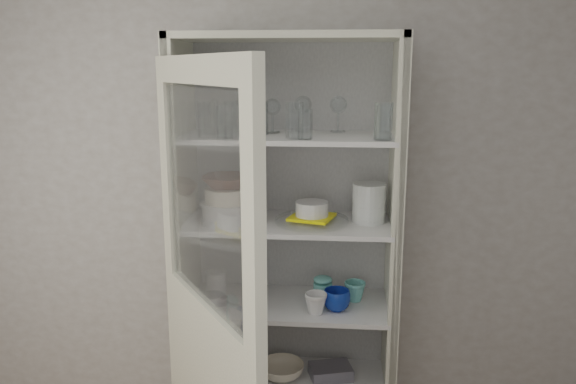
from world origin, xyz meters
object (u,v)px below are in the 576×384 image
Objects in this scene: cream_dish at (282,370)px; mug_teal at (355,291)px; plate_stack_front at (229,212)px; yellow_trivet at (312,217)px; goblet_2 at (303,112)px; cupboard_door at (209,359)px; mug_blue at (337,300)px; teal_jar at (323,290)px; glass_platter at (312,220)px; goblet_0 at (245,114)px; plate_stack_back at (223,209)px; tin_box at (331,372)px; measuring_cups at (212,299)px; goblet_1 at (273,114)px; white_ramekin at (312,209)px; grey_bowl_stack at (369,203)px; terracotta_bowl at (228,181)px; goblet_3 at (338,112)px; white_canister at (216,283)px; pantry_cabinet at (289,281)px; cream_bowl at (229,195)px; mug_white at (316,303)px.

mug_teal is at bearing 6.22° from cream_dish.
plate_stack_front is 0.38m from yellow_trivet.
goblet_2 is 0.49m from yellow_trivet.
mug_teal is (0.57, 0.63, 0.04)m from cupboard_door.
teal_jar is (-0.07, 0.10, 0.00)m from mug_blue.
glass_platter is (0.05, -0.14, -0.48)m from goblet_2.
goblet_0 is 1.37× the size of mug_blue.
plate_stack_back is 0.58× the size of glass_platter.
mug_teal is 0.51× the size of tin_box.
measuring_cups is at bearing -169.94° from cream_dish.
goblet_1 reaches higher than glass_platter.
grey_bowl_stack is (0.26, 0.03, 0.03)m from white_ramekin.
goblet_0 is at bearing 67.37° from terracotta_bowl.
grey_bowl_stack is (0.15, -0.11, -0.40)m from goblet_3.
cream_dish is (0.33, -0.06, -0.42)m from white_canister.
measuring_cups is at bearing -87.10° from white_canister.
measuring_cups is (-0.41, -0.18, -0.87)m from goblet_2.
cream_dish is 1.10× the size of tin_box.
mug_blue is at bearing -133.57° from mug_teal.
goblet_2 is (0.06, 0.05, 0.81)m from pantry_cabinet.
tin_box is at bearing -96.55° from goblet_3.
cream_bowl is 1.72× the size of mug_blue.
goblet_0 is at bearing 67.37° from cream_bowl.
mug_blue is at bearing -12.68° from white_canister.
grey_bowl_stack reaches higher than mug_blue.
goblet_1 is 1.53× the size of measuring_cups.
terracotta_bowl is 2.26× the size of mug_teal.
pantry_cabinet is 0.47m from plate_stack_front.
goblet_3 is 0.46m from white_ramekin.
white_canister is (-0.11, 0.65, 0.05)m from cupboard_door.
goblet_2 is 1.27m from tin_box.
mug_white is at bearing -9.39° from cream_bowl.
cupboard_door reaches higher than cream_dish.
yellow_trivet is (0.38, 0.04, -0.17)m from terracotta_bowl.
goblet_2 is 0.92× the size of plate_stack_back.
pantry_cabinet is 0.71m from cupboard_door.
terracotta_bowl reaches higher than mug_blue.
goblet_0 reaches higher than plate_stack_front.
goblet_0 is at bearing 136.63° from mug_white.
plate_stack_front is 1.39× the size of grey_bowl_stack.
mug_teal is (0.58, 0.09, -0.55)m from terracotta_bowl.
cream_bowl is 0.94× the size of terracotta_bowl.
goblet_3 is 0.44m from grey_bowl_stack.
cream_dish is at bearing 173.65° from white_ramekin.
terracotta_bowl reaches higher than mug_teal.
white_canister is at bearing 130.74° from plate_stack_front.
terracotta_bowl reaches higher than white_ramekin.
goblet_3 reaches higher than yellow_trivet.
grey_bowl_stack is at bearing -1.58° from teal_jar.
grey_bowl_stack is (0.31, -0.11, -0.40)m from goblet_2.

